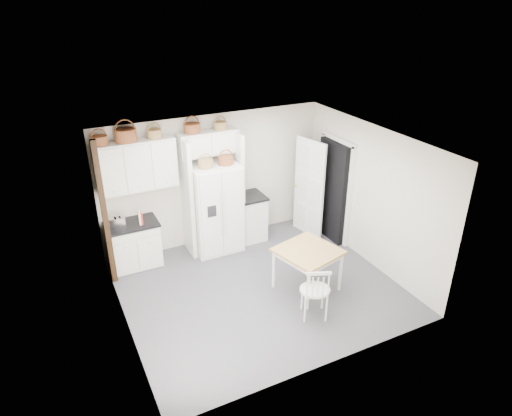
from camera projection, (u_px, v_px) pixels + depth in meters
floor at (259, 288)px, 7.91m from camera, size 4.50×4.50×0.00m
ceiling at (260, 144)px, 6.78m from camera, size 4.50×4.50×0.00m
wall_back at (214, 180)px, 8.96m from camera, size 4.50×0.00×4.50m
wall_left at (118, 254)px, 6.45m from camera, size 0.00×4.00×4.00m
wall_right at (370, 196)px, 8.25m from camera, size 0.00×4.00×4.00m
refrigerator at (215, 208)px, 8.77m from camera, size 0.92×0.74×1.77m
base_cab_left at (134, 245)px, 8.41m from camera, size 0.90×0.57×0.83m
base_cab_right at (250, 217)px, 9.34m from camera, size 0.52×0.62×0.91m
dining_table at (307, 269)px, 7.75m from camera, size 1.13×1.13×0.77m
windsor_chair at (315, 290)px, 7.06m from camera, size 0.60×0.58×0.97m
counter_left at (131, 224)px, 8.22m from camera, size 0.94×0.61×0.04m
counter_right at (250, 196)px, 9.13m from camera, size 0.56×0.66×0.04m
toaster at (118, 222)px, 8.05m from camera, size 0.30×0.22×0.19m
cookbook_red at (141, 218)px, 8.17m from camera, size 0.03×0.14×0.21m
cookbook_cream at (140, 218)px, 8.16m from camera, size 0.05×0.16×0.24m
basket_upper_a at (100, 141)px, 7.52m from camera, size 0.27×0.27×0.16m
basket_upper_b at (126, 135)px, 7.68m from camera, size 0.37×0.37×0.22m
basket_upper_c at (154, 134)px, 7.89m from camera, size 0.26×0.26×0.15m
basket_bridge_a at (192, 128)px, 8.16m from camera, size 0.30×0.30×0.17m
basket_bridge_b at (220, 125)px, 8.38m from camera, size 0.24×0.24×0.14m
basket_fridge_a at (206, 164)px, 8.20m from camera, size 0.27×0.27×0.15m
basket_fridge_b at (226, 160)px, 8.35m from camera, size 0.28×0.28×0.15m
upper_cabinet at (136, 165)px, 7.97m from camera, size 1.40×0.34×0.90m
bridge_cabinet at (208, 143)px, 8.41m from camera, size 1.12×0.34×0.45m
fridge_panel_left at (187, 198)px, 8.52m from camera, size 0.08×0.60×2.30m
fridge_panel_right at (237, 189)px, 8.93m from camera, size 0.08×0.60×2.30m
trim_post at (105, 215)px, 7.56m from camera, size 0.09×0.09×2.60m
doorway_void at (333, 191)px, 9.14m from camera, size 0.18×0.85×2.05m
door_slab at (309, 188)px, 9.26m from camera, size 0.21×0.79×2.05m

